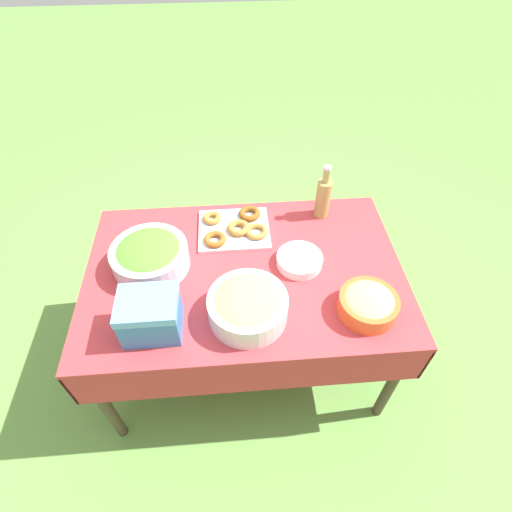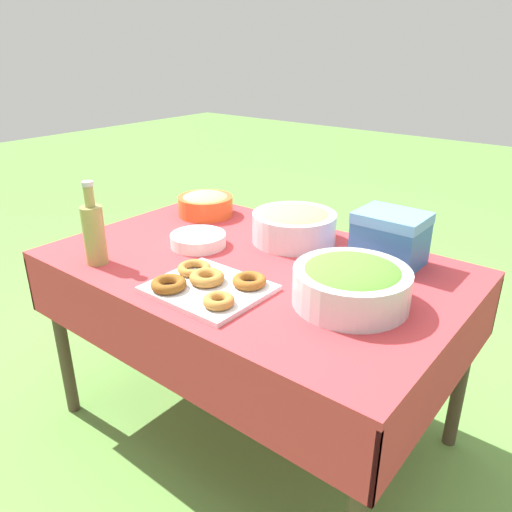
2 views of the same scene
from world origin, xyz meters
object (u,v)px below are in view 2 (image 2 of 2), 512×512
Objects in this scene: donut_platter at (207,285)px; bread_bowl at (294,224)px; salad_bowl at (351,283)px; cooler_box at (390,238)px; pasta_bowl at (205,203)px; plate_stack at (198,240)px; olive_oil_bottle at (94,232)px.

bread_bowl is at bearing 93.56° from donut_platter.
cooler_box is at bearing 96.85° from salad_bowl.
pasta_bowl is 0.37m from plate_stack.
donut_platter is 1.08× the size of bread_bowl.
bread_bowl is (-0.42, 0.31, 0.00)m from salad_bowl.
plate_stack is 0.72× the size of olive_oil_bottle.
cooler_box reaches higher than bread_bowl.
cooler_box is (0.63, 0.30, 0.07)m from plate_stack.
olive_oil_bottle reaches higher than bread_bowl.
salad_bowl reaches higher than pasta_bowl.
plate_stack is 0.92× the size of cooler_box.
cooler_box reaches higher than salad_bowl.
donut_platter is (-0.39, -0.20, -0.05)m from salad_bowl.
pasta_bowl is at bearing 178.11° from bread_bowl.
olive_oil_bottle is at bearing -124.65° from bread_bowl.
pasta_bowl is 0.87m from cooler_box.
cooler_box is at bearing 57.64° from donut_platter.
pasta_bowl is 0.83× the size of olive_oil_bottle.
olive_oil_bottle is 1.02m from cooler_box.
donut_platter is at bearing -122.36° from cooler_box.
pasta_bowl is 0.63m from olive_oil_bottle.
pasta_bowl is 0.74m from donut_platter.
olive_oil_bottle is 0.73m from bread_bowl.
olive_oil_bottle reaches higher than plate_stack.
salad_bowl is 0.35m from cooler_box.
cooler_box is (-0.04, 0.34, 0.02)m from salad_bowl.
plate_stack is 0.65× the size of bread_bowl.
plate_stack is 0.38m from olive_oil_bottle.
plate_stack is at bearing 63.85° from olive_oil_bottle.
olive_oil_bottle is 1.28× the size of cooler_box.
donut_platter is at bearing -45.54° from pasta_bowl.
salad_bowl reaches higher than donut_platter.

